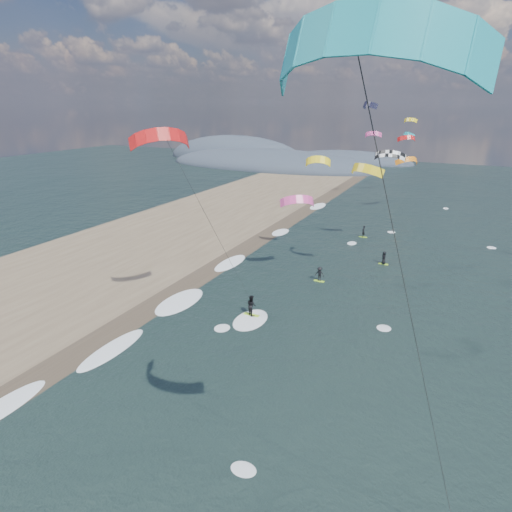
% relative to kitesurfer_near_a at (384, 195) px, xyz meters
% --- Properties ---
extents(ground, '(260.00, 260.00, 0.00)m').
position_rel_kitesurfer_near_a_xyz_m(ground, '(-10.29, 4.41, -15.58)').
color(ground, black).
rests_on(ground, ground).
extents(sand_strip, '(26.00, 240.00, 0.00)m').
position_rel_kitesurfer_near_a_xyz_m(sand_strip, '(-34.29, 14.41, -15.58)').
color(sand_strip, brown).
rests_on(sand_strip, ground).
extents(wet_sand_strip, '(3.00, 240.00, 0.00)m').
position_rel_kitesurfer_near_a_xyz_m(wet_sand_strip, '(-22.29, 14.41, -15.57)').
color(wet_sand_strip, '#382D23').
rests_on(wet_sand_strip, ground).
extents(coastal_hills, '(80.00, 41.00, 15.00)m').
position_rel_kitesurfer_near_a_xyz_m(coastal_hills, '(-55.13, 112.27, -15.58)').
color(coastal_hills, '#3D4756').
rests_on(coastal_hills, ground).
extents(kitesurfer_near_a, '(8.04, 8.65, 19.79)m').
position_rel_kitesurfer_near_a_xyz_m(kitesurfer_near_a, '(0.00, 0.00, 0.00)').
color(kitesurfer_near_a, '#ADF12A').
rests_on(kitesurfer_near_a, ground).
extents(kitesurfer_near_b, '(7.06, 9.43, 16.42)m').
position_rel_kitesurfer_near_a_xyz_m(kitesurfer_near_b, '(-15.86, 15.60, -4.53)').
color(kitesurfer_near_b, '#ADF12A').
rests_on(kitesurfer_near_b, ground).
extents(far_kitesurfers, '(6.16, 18.13, 1.64)m').
position_rel_kitesurfer_near_a_xyz_m(far_kitesurfers, '(-8.88, 35.77, -14.78)').
color(far_kitesurfers, '#ADF12A').
rests_on(far_kitesurfers, ground).
extents(bg_kite_field, '(11.61, 69.96, 9.83)m').
position_rel_kitesurfer_near_a_xyz_m(bg_kite_field, '(-10.09, 57.65, -3.93)').
color(bg_kite_field, gray).
rests_on(bg_kite_field, ground).
extents(shoreline_surf, '(2.40, 79.40, 0.11)m').
position_rel_kitesurfer_near_a_xyz_m(shoreline_surf, '(-21.09, 19.16, -15.58)').
color(shoreline_surf, white).
rests_on(shoreline_surf, ground).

